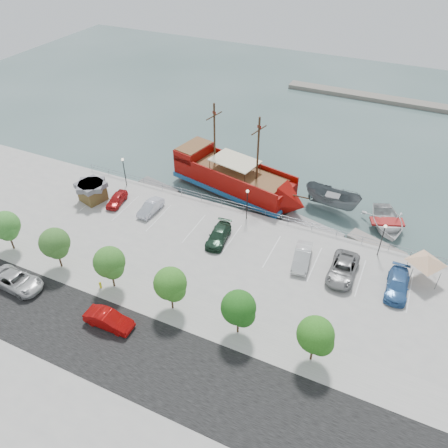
% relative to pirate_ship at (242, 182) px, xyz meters
% --- Properties ---
extents(ground, '(160.00, 160.00, 0.00)m').
position_rel_pirate_ship_xyz_m(ground, '(3.18, -12.47, -2.12)').
color(ground, '#324945').
extents(land_slab, '(100.00, 58.00, 1.20)m').
position_rel_pirate_ship_xyz_m(land_slab, '(3.18, -33.47, -1.72)').
color(land_slab, '#969493').
rests_on(land_slab, ground).
extents(street, '(100.00, 8.00, 0.04)m').
position_rel_pirate_ship_xyz_m(street, '(3.18, -28.47, -1.11)').
color(street, black).
rests_on(street, land_slab).
extents(sidewalk, '(100.00, 4.00, 0.05)m').
position_rel_pirate_ship_xyz_m(sidewalk, '(3.18, -22.47, -1.11)').
color(sidewalk, '#979591').
rests_on(sidewalk, land_slab).
extents(seawall_railing, '(50.00, 0.06, 1.00)m').
position_rel_pirate_ship_xyz_m(seawall_railing, '(3.18, -4.67, -0.59)').
color(seawall_railing, slate).
rests_on(seawall_railing, land_slab).
extents(far_shore, '(40.00, 3.00, 0.80)m').
position_rel_pirate_ship_xyz_m(far_shore, '(13.18, 42.53, -1.72)').
color(far_shore, slate).
rests_on(far_shore, ground).
extents(pirate_ship, '(20.43, 9.36, 12.67)m').
position_rel_pirate_ship_xyz_m(pirate_ship, '(0.00, 0.00, 0.00)').
color(pirate_ship, '#790703').
rests_on(pirate_ship, ground).
extents(patrol_boat, '(7.94, 4.04, 2.93)m').
position_rel_pirate_ship_xyz_m(patrol_boat, '(11.98, 1.89, -0.65)').
color(patrol_boat, slate).
rests_on(patrol_boat, ground).
extents(speedboat, '(7.62, 8.85, 1.54)m').
position_rel_pirate_ship_xyz_m(speedboat, '(19.24, 0.70, -1.35)').
color(speedboat, silver).
rests_on(speedboat, ground).
extents(dock_west, '(6.53, 3.11, 0.36)m').
position_rel_pirate_ship_xyz_m(dock_west, '(-11.42, -3.27, -1.94)').
color(dock_west, slate).
rests_on(dock_west, ground).
extents(dock_mid, '(8.06, 4.02, 0.44)m').
position_rel_pirate_ship_xyz_m(dock_mid, '(11.03, -3.27, -1.90)').
color(dock_mid, gray).
rests_on(dock_mid, ground).
extents(dock_east, '(7.13, 4.08, 0.39)m').
position_rel_pirate_ship_xyz_m(dock_east, '(18.79, -3.27, -1.92)').
color(dock_east, gray).
rests_on(dock_east, ground).
extents(shed, '(3.91, 3.91, 2.60)m').
position_rel_pirate_ship_xyz_m(shed, '(-16.76, -10.66, 0.26)').
color(shed, brown).
rests_on(shed, land_slab).
extents(canopy_tent, '(4.95, 4.95, 3.57)m').
position_rel_pirate_ship_xyz_m(canopy_tent, '(23.91, -7.77, 1.99)').
color(canopy_tent, slate).
rests_on(canopy_tent, land_slab).
extents(street_van, '(5.96, 2.89, 1.63)m').
position_rel_pirate_ship_xyz_m(street_van, '(-13.82, -26.73, -0.30)').
color(street_van, '#AEAFAF').
rests_on(street_van, street).
extents(street_sedan, '(4.86, 1.81, 1.59)m').
position_rel_pirate_ship_xyz_m(street_sedan, '(-2.12, -26.87, -0.33)').
color(street_sedan, '#A00908').
rests_on(street_sedan, street).
extents(fire_hydrant, '(0.28, 0.28, 0.80)m').
position_rel_pirate_ship_xyz_m(fire_hydrant, '(-5.94, -23.27, -0.69)').
color(fire_hydrant, yellow).
rests_on(fire_hydrant, sidewalk).
extents(lamp_post_left, '(0.36, 0.36, 4.28)m').
position_rel_pirate_ship_xyz_m(lamp_post_left, '(-14.82, -5.97, 1.82)').
color(lamp_post_left, black).
rests_on(lamp_post_left, land_slab).
extents(lamp_post_mid, '(0.36, 0.36, 4.28)m').
position_rel_pirate_ship_xyz_m(lamp_post_mid, '(3.18, -5.97, 1.82)').
color(lamp_post_mid, black).
rests_on(lamp_post_mid, land_slab).
extents(lamp_post_right, '(0.36, 0.36, 4.28)m').
position_rel_pirate_ship_xyz_m(lamp_post_right, '(19.18, -5.97, 1.82)').
color(lamp_post_right, black).
rests_on(lamp_post_right, land_slab).
extents(tree_a, '(3.30, 3.20, 5.00)m').
position_rel_pirate_ship_xyz_m(tree_a, '(-18.67, -22.54, 2.18)').
color(tree_a, '#473321').
rests_on(tree_a, sidewalk).
extents(tree_b, '(3.30, 3.20, 5.00)m').
position_rel_pirate_ship_xyz_m(tree_b, '(-11.67, -22.54, 2.18)').
color(tree_b, '#473321').
rests_on(tree_b, sidewalk).
extents(tree_c, '(3.30, 3.20, 5.00)m').
position_rel_pirate_ship_xyz_m(tree_c, '(-4.67, -22.54, 2.18)').
color(tree_c, '#473321').
rests_on(tree_c, sidewalk).
extents(tree_d, '(3.30, 3.20, 5.00)m').
position_rel_pirate_ship_xyz_m(tree_d, '(2.33, -22.54, 2.18)').
color(tree_d, '#473321').
rests_on(tree_d, sidewalk).
extents(tree_e, '(3.30, 3.20, 5.00)m').
position_rel_pirate_ship_xyz_m(tree_e, '(9.33, -22.54, 2.18)').
color(tree_e, '#473321').
rests_on(tree_e, sidewalk).
extents(tree_f, '(3.30, 3.20, 5.00)m').
position_rel_pirate_ship_xyz_m(tree_f, '(16.33, -22.54, 2.18)').
color(tree_f, '#473321').
rests_on(tree_f, sidewalk).
extents(parked_car_a, '(2.19, 4.18, 1.36)m').
position_rel_pirate_ship_xyz_m(parked_car_a, '(-13.42, -10.07, -0.44)').
color(parked_car_a, '#AF1819').
rests_on(parked_car_a, land_slab).
extents(parked_car_b, '(1.68, 4.35, 1.41)m').
position_rel_pirate_ship_xyz_m(parked_car_b, '(-8.41, -9.77, -0.42)').
color(parked_car_b, silver).
rests_on(parked_car_b, land_slab).
extents(parked_car_d, '(2.62, 5.24, 1.46)m').
position_rel_pirate_ship_xyz_m(parked_car_d, '(1.84, -11.23, -0.39)').
color(parked_car_d, '#1B3525').
rests_on(parked_car_d, land_slab).
extents(parked_car_f, '(2.42, 5.14, 1.63)m').
position_rel_pirate_ship_xyz_m(parked_car_f, '(11.76, -10.78, -0.31)').
color(parked_car_f, silver).
rests_on(parked_car_f, land_slab).
extents(parked_car_g, '(2.80, 5.96, 1.65)m').
position_rel_pirate_ship_xyz_m(parked_car_g, '(16.25, -10.86, -0.30)').
color(parked_car_g, gray).
rests_on(parked_car_g, land_slab).
extents(parked_car_h, '(2.32, 5.41, 1.55)m').
position_rel_pirate_ship_xyz_m(parked_car_h, '(21.82, -10.74, -0.34)').
color(parked_car_h, '#3564A1').
rests_on(parked_car_h, land_slab).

